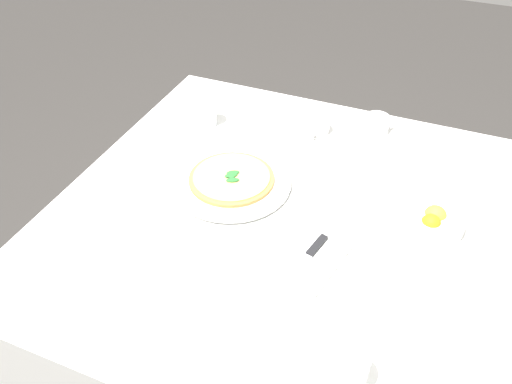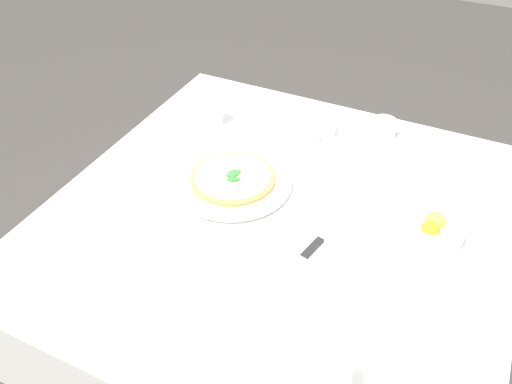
{
  "view_description": "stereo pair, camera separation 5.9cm",
  "coord_description": "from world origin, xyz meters",
  "px_view_note": "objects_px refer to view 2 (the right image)",
  "views": [
    {
      "loc": [
        0.94,
        0.32,
        1.63
      ],
      "look_at": [
        -0.02,
        -0.08,
        0.75
      ],
      "focal_mm": 36.23,
      "sensor_mm": 36.0,
      "label": 1
    },
    {
      "loc": [
        0.92,
        0.37,
        1.63
      ],
      "look_at": [
        -0.02,
        -0.08,
        0.75
      ],
      "focal_mm": 36.23,
      "sensor_mm": 36.0,
      "label": 2
    }
  ],
  "objects_px": {
    "coffee_cup_near_left": "(383,130)",
    "water_glass_center_back": "(332,374)",
    "dinner_knife": "(300,261)",
    "water_glass_right_edge": "(212,108)",
    "pizza": "(233,177)",
    "pizza_plate": "(233,181)",
    "citrus_bowl": "(433,228)",
    "coffee_cup_far_right": "(323,127)",
    "napkin_folded": "(300,264)"
  },
  "relations": [
    {
      "from": "coffee_cup_near_left",
      "to": "water_glass_center_back",
      "type": "bearing_deg",
      "value": 8.62
    },
    {
      "from": "dinner_knife",
      "to": "water_glass_right_edge",
      "type": "bearing_deg",
      "value": -120.68
    },
    {
      "from": "water_glass_center_back",
      "to": "pizza",
      "type": "bearing_deg",
      "value": -136.18
    },
    {
      "from": "pizza_plate",
      "to": "citrus_bowl",
      "type": "bearing_deg",
      "value": 93.59
    },
    {
      "from": "pizza",
      "to": "coffee_cup_far_right",
      "type": "distance_m",
      "value": 0.36
    },
    {
      "from": "pizza_plate",
      "to": "pizza",
      "type": "bearing_deg",
      "value": 56.04
    },
    {
      "from": "pizza_plate",
      "to": "coffee_cup_far_right",
      "type": "xyz_separation_m",
      "value": [
        -0.34,
        0.14,
        0.02
      ]
    },
    {
      "from": "coffee_cup_near_left",
      "to": "water_glass_center_back",
      "type": "xyz_separation_m",
      "value": [
        0.87,
        0.13,
        0.03
      ]
    },
    {
      "from": "water_glass_right_edge",
      "to": "dinner_knife",
      "type": "xyz_separation_m",
      "value": [
        0.46,
        0.49,
        -0.03
      ]
    },
    {
      "from": "coffee_cup_far_right",
      "to": "napkin_folded",
      "type": "relative_size",
      "value": 0.55
    },
    {
      "from": "pizza_plate",
      "to": "citrus_bowl",
      "type": "height_order",
      "value": "citrus_bowl"
    },
    {
      "from": "pizza_plate",
      "to": "water_glass_center_back",
      "type": "height_order",
      "value": "water_glass_center_back"
    },
    {
      "from": "coffee_cup_far_right",
      "to": "water_glass_center_back",
      "type": "distance_m",
      "value": 0.85
    },
    {
      "from": "pizza",
      "to": "water_glass_center_back",
      "type": "distance_m",
      "value": 0.64
    },
    {
      "from": "napkin_folded",
      "to": "citrus_bowl",
      "type": "relative_size",
      "value": 1.61
    },
    {
      "from": "dinner_knife",
      "to": "coffee_cup_near_left",
      "type": "bearing_deg",
      "value": -170.14
    },
    {
      "from": "coffee_cup_far_right",
      "to": "citrus_bowl",
      "type": "height_order",
      "value": "coffee_cup_far_right"
    },
    {
      "from": "coffee_cup_far_right",
      "to": "water_glass_center_back",
      "type": "bearing_deg",
      "value": 20.78
    },
    {
      "from": "citrus_bowl",
      "to": "pizza_plate",
      "type": "bearing_deg",
      "value": -86.41
    },
    {
      "from": "pizza",
      "to": "coffee_cup_far_right",
      "type": "xyz_separation_m",
      "value": [
        -0.34,
        0.14,
        0.01
      ]
    },
    {
      "from": "water_glass_center_back",
      "to": "coffee_cup_near_left",
      "type": "bearing_deg",
      "value": -171.38
    },
    {
      "from": "dinner_knife",
      "to": "napkin_folded",
      "type": "bearing_deg",
      "value": 180.0
    },
    {
      "from": "pizza",
      "to": "citrus_bowl",
      "type": "xyz_separation_m",
      "value": [
        -0.03,
        0.53,
        0.0
      ]
    },
    {
      "from": "coffee_cup_near_left",
      "to": "pizza",
      "type": "bearing_deg",
      "value": -37.34
    },
    {
      "from": "coffee_cup_near_left",
      "to": "dinner_knife",
      "type": "relative_size",
      "value": 0.67
    },
    {
      "from": "pizza_plate",
      "to": "dinner_knife",
      "type": "relative_size",
      "value": 1.68
    },
    {
      "from": "pizza",
      "to": "coffee_cup_near_left",
      "type": "xyz_separation_m",
      "value": [
        -0.41,
        0.31,
        0.0
      ]
    },
    {
      "from": "napkin_folded",
      "to": "citrus_bowl",
      "type": "height_order",
      "value": "citrus_bowl"
    },
    {
      "from": "coffee_cup_near_left",
      "to": "napkin_folded",
      "type": "xyz_separation_m",
      "value": [
        0.61,
        -0.03,
        -0.02
      ]
    },
    {
      "from": "pizza_plate",
      "to": "water_glass_center_back",
      "type": "xyz_separation_m",
      "value": [
        0.46,
        0.44,
        0.04
      ]
    },
    {
      "from": "water_glass_right_edge",
      "to": "citrus_bowl",
      "type": "distance_m",
      "value": 0.77
    },
    {
      "from": "napkin_folded",
      "to": "citrus_bowl",
      "type": "xyz_separation_m",
      "value": [
        -0.24,
        0.25,
        0.02
      ]
    },
    {
      "from": "dinner_knife",
      "to": "citrus_bowl",
      "type": "relative_size",
      "value": 1.3
    },
    {
      "from": "pizza_plate",
      "to": "napkin_folded",
      "type": "xyz_separation_m",
      "value": [
        0.2,
        0.28,
        -0.0
      ]
    },
    {
      "from": "water_glass_right_edge",
      "to": "citrus_bowl",
      "type": "relative_size",
      "value": 0.77
    },
    {
      "from": "water_glass_right_edge",
      "to": "napkin_folded",
      "type": "relative_size",
      "value": 0.48
    },
    {
      "from": "napkin_folded",
      "to": "water_glass_right_edge",
      "type": "bearing_deg",
      "value": -121.4
    },
    {
      "from": "pizza_plate",
      "to": "water_glass_right_edge",
      "type": "height_order",
      "value": "water_glass_right_edge"
    },
    {
      "from": "coffee_cup_near_left",
      "to": "napkin_folded",
      "type": "bearing_deg",
      "value": -2.82
    },
    {
      "from": "coffee_cup_far_right",
      "to": "napkin_folded",
      "type": "bearing_deg",
      "value": 14.63
    },
    {
      "from": "water_glass_right_edge",
      "to": "citrus_bowl",
      "type": "bearing_deg",
      "value": 73.42
    },
    {
      "from": "water_glass_right_edge",
      "to": "pizza_plate",
      "type": "bearing_deg",
      "value": 39.07
    },
    {
      "from": "pizza_plate",
      "to": "pizza",
      "type": "height_order",
      "value": "pizza"
    },
    {
      "from": "pizza_plate",
      "to": "pizza",
      "type": "relative_size",
      "value": 1.4
    },
    {
      "from": "coffee_cup_near_left",
      "to": "water_glass_center_back",
      "type": "distance_m",
      "value": 0.88
    },
    {
      "from": "pizza",
      "to": "dinner_knife",
      "type": "relative_size",
      "value": 1.2
    },
    {
      "from": "pizza",
      "to": "napkin_folded",
      "type": "distance_m",
      "value": 0.35
    },
    {
      "from": "pizza_plate",
      "to": "coffee_cup_near_left",
      "type": "bearing_deg",
      "value": 142.65
    },
    {
      "from": "coffee_cup_far_right",
      "to": "coffee_cup_near_left",
      "type": "xyz_separation_m",
      "value": [
        -0.07,
        0.17,
        -0.0
      ]
    },
    {
      "from": "pizza_plate",
      "to": "water_glass_right_edge",
      "type": "relative_size",
      "value": 2.81
    }
  ]
}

